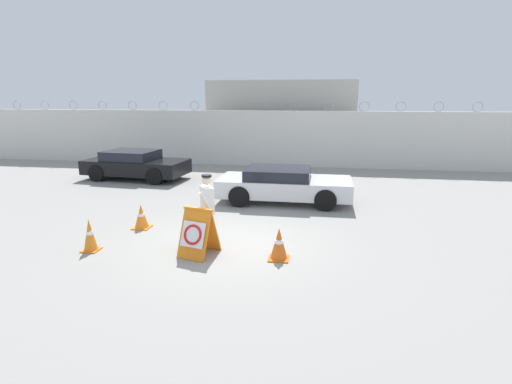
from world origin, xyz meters
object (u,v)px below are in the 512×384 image
traffic_cone_mid (279,244)px  traffic_cone_far (90,235)px  parked_car_rear_sedan (283,184)px  barricade_sign (197,232)px  security_guard (207,207)px  traffic_cone_near (141,217)px  parked_car_front_coupe (135,164)px

traffic_cone_mid → traffic_cone_far: size_ratio=0.94×
parked_car_rear_sedan → barricade_sign: bearing=-105.7°
traffic_cone_mid → parked_car_rear_sedan: bearing=94.2°
security_guard → traffic_cone_near: (-2.11, 0.98, -0.63)m
barricade_sign → parked_car_front_coupe: parked_car_front_coupe is taller
traffic_cone_near → traffic_cone_mid: 4.14m
security_guard → parked_car_front_coupe: 8.81m
barricade_sign → traffic_cone_far: bearing=-161.2°
traffic_cone_mid → traffic_cone_far: bearing=-177.5°
traffic_cone_far → parked_car_rear_sedan: (3.95, 5.06, 0.22)m
traffic_cone_far → parked_car_rear_sedan: bearing=52.0°
traffic_cone_near → parked_car_front_coupe: size_ratio=0.15×
traffic_cone_mid → parked_car_front_coupe: bearing=132.1°
traffic_cone_mid → parked_car_front_coupe: (-6.92, 7.65, 0.28)m
traffic_cone_far → traffic_cone_near: bearing=75.1°
barricade_sign → security_guard: size_ratio=0.63×
traffic_cone_near → parked_car_front_coupe: 6.86m
traffic_cone_far → parked_car_rear_sedan: parked_car_rear_sedan is taller
barricade_sign → security_guard: 0.72m
barricade_sign → traffic_cone_mid: (1.80, 0.05, -0.19)m
barricade_sign → traffic_cone_mid: bearing=17.2°
traffic_cone_mid → security_guard: bearing=162.7°
traffic_cone_near → parked_car_front_coupe: bearing=116.6°
traffic_cone_mid → parked_car_rear_sedan: size_ratio=0.16×
traffic_cone_near → traffic_cone_far: 1.77m
parked_car_rear_sedan → parked_car_front_coupe: bearing=157.6°
barricade_sign → traffic_cone_far: size_ratio=1.44×
barricade_sign → parked_car_rear_sedan: 5.13m
traffic_cone_mid → barricade_sign: bearing=-178.4°
barricade_sign → parked_car_rear_sedan: bearing=89.2°
traffic_cone_mid → traffic_cone_far: traffic_cone_far is taller
barricade_sign → traffic_cone_far: barricade_sign is taller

